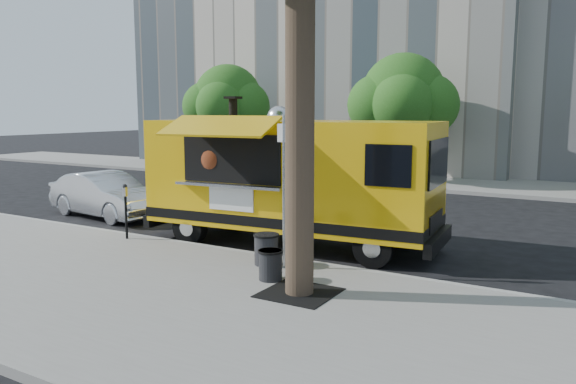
% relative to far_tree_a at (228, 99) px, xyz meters
% --- Properties ---
extents(ground, '(120.00, 120.00, 0.00)m').
position_rel_far_tree_a_xyz_m(ground, '(10.00, -12.30, -3.78)').
color(ground, black).
rests_on(ground, ground).
extents(sidewalk, '(60.00, 6.00, 0.15)m').
position_rel_far_tree_a_xyz_m(sidewalk, '(10.00, -16.30, -3.70)').
color(sidewalk, gray).
rests_on(sidewalk, ground).
extents(curb, '(60.00, 0.14, 0.16)m').
position_rel_far_tree_a_xyz_m(curb, '(10.00, -13.23, -3.70)').
color(curb, '#999993').
rests_on(curb, ground).
extents(far_sidewalk, '(60.00, 5.00, 0.15)m').
position_rel_far_tree_a_xyz_m(far_sidewalk, '(10.00, 1.20, -3.70)').
color(far_sidewalk, gray).
rests_on(far_sidewalk, ground).
extents(tree_well, '(1.20, 1.20, 0.02)m').
position_rel_far_tree_a_xyz_m(tree_well, '(12.60, -15.10, -3.62)').
color(tree_well, black).
rests_on(tree_well, sidewalk).
extents(far_tree_a, '(3.42, 3.42, 5.36)m').
position_rel_far_tree_a_xyz_m(far_tree_a, '(0.00, 0.00, 0.00)').
color(far_tree_a, '#33261C').
rests_on(far_tree_a, far_sidewalk).
extents(far_tree_b, '(3.60, 3.60, 5.50)m').
position_rel_far_tree_a_xyz_m(far_tree_b, '(9.00, 0.40, 0.06)').
color(far_tree_b, '#33261C').
rests_on(far_tree_b, far_sidewalk).
extents(sign_post, '(0.28, 0.06, 3.00)m').
position_rel_far_tree_a_xyz_m(sign_post, '(11.55, -13.85, -1.93)').
color(sign_post, silver).
rests_on(sign_post, sidewalk).
extents(parking_meter, '(0.11, 0.11, 1.33)m').
position_rel_far_tree_a_xyz_m(parking_meter, '(7.00, -13.65, -2.79)').
color(parking_meter, black).
rests_on(parking_meter, sidewalk).
extents(food_truck, '(7.31, 3.74, 3.54)m').
position_rel_far_tree_a_xyz_m(food_truck, '(10.43, -11.73, -2.11)').
color(food_truck, '#E8AF0C').
rests_on(food_truck, ground).
extents(sedan, '(4.27, 1.97, 1.36)m').
position_rel_far_tree_a_xyz_m(sedan, '(3.82, -11.42, -3.10)').
color(sedan, silver).
rests_on(sedan, ground).
extents(trash_bin_left, '(0.52, 0.52, 0.63)m').
position_rel_far_tree_a_xyz_m(trash_bin_left, '(11.15, -13.87, -3.29)').
color(trash_bin_left, black).
rests_on(trash_bin_left, sidewalk).
extents(trash_bin_right, '(0.46, 0.46, 0.56)m').
position_rel_far_tree_a_xyz_m(trash_bin_right, '(11.77, -14.70, -3.33)').
color(trash_bin_right, black).
rests_on(trash_bin_right, sidewalk).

